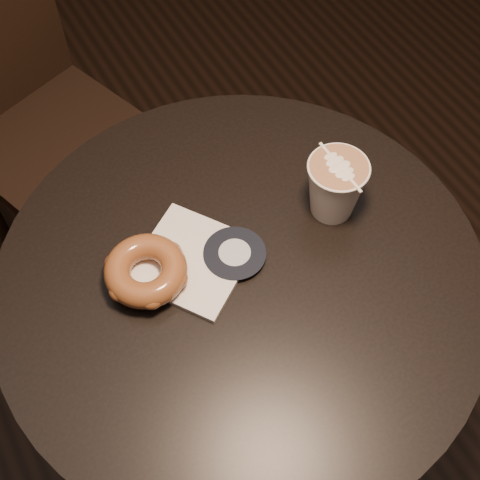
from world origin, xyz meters
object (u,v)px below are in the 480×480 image
(cafe_table, at_px, (241,334))
(latte_cup, at_px, (335,188))
(pastry_bag, at_px, (192,260))
(doughnut, at_px, (146,271))
(chair, at_px, (21,92))

(cafe_table, xyz_separation_m, latte_cup, (0.17, 0.03, 0.25))
(cafe_table, bearing_deg, pastry_bag, 134.85)
(cafe_table, distance_m, latte_cup, 0.30)
(doughnut, relative_size, latte_cup, 1.17)
(chair, bearing_deg, cafe_table, -100.14)
(pastry_bag, relative_size, doughnut, 1.27)
(cafe_table, bearing_deg, latte_cup, 10.31)
(chair, bearing_deg, doughnut, -109.06)
(pastry_bag, bearing_deg, doughnut, 142.50)
(pastry_bag, distance_m, latte_cup, 0.23)
(chair, bearing_deg, pastry_bag, -103.55)
(chair, height_order, doughnut, chair)
(cafe_table, relative_size, chair, 0.81)
(chair, height_order, pastry_bag, chair)
(doughnut, height_order, latte_cup, latte_cup)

